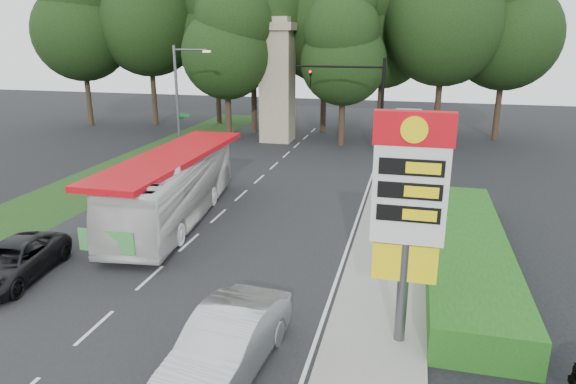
% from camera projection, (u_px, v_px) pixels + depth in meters
% --- Properties ---
extents(ground, '(120.00, 120.00, 0.00)m').
position_uv_depth(ground, '(85.00, 337.00, 15.45)').
color(ground, black).
rests_on(ground, ground).
extents(road_surface, '(14.00, 80.00, 0.02)m').
position_uv_depth(road_surface, '(225.00, 210.00, 26.58)').
color(road_surface, black).
rests_on(road_surface, ground).
extents(sidewalk_right, '(3.00, 80.00, 0.12)m').
position_uv_depth(sidewalk_right, '(392.00, 223.00, 24.62)').
color(sidewalk_right, gray).
rests_on(sidewalk_right, ground).
extents(grass_verge_left, '(5.00, 50.00, 0.02)m').
position_uv_depth(grass_verge_left, '(123.00, 170.00, 34.32)').
color(grass_verge_left, '#193814').
rests_on(grass_verge_left, ground).
extents(hedge, '(3.00, 14.00, 1.20)m').
position_uv_depth(hedge, '(466.00, 251.00, 20.06)').
color(hedge, '#185015').
rests_on(hedge, ground).
extents(gas_station_pylon, '(2.10, 0.45, 6.85)m').
position_uv_depth(gas_station_pylon, '(409.00, 200.00, 13.88)').
color(gas_station_pylon, '#59595E').
rests_on(gas_station_pylon, ground).
extents(traffic_signal_mast, '(6.10, 0.35, 7.20)m').
position_uv_depth(traffic_signal_mast, '(363.00, 96.00, 35.03)').
color(traffic_signal_mast, black).
rests_on(traffic_signal_mast, ground).
extents(streetlight_signs, '(2.75, 0.98, 8.00)m').
position_uv_depth(streetlight_signs, '(180.00, 98.00, 36.15)').
color(streetlight_signs, '#59595E').
rests_on(streetlight_signs, ground).
extents(monument, '(3.00, 3.00, 10.05)m').
position_uv_depth(monument, '(277.00, 80.00, 42.23)').
color(monument, gray).
rests_on(monument, ground).
extents(tree_far_west, '(8.96, 8.96, 17.60)m').
position_uv_depth(tree_far_west, '(79.00, 12.00, 47.94)').
color(tree_far_west, '#2D2116').
rests_on(tree_far_west, ground).
extents(tree_west_mid, '(9.80, 9.80, 19.25)m').
position_uv_depth(tree_west_mid, '(147.00, 1.00, 48.12)').
color(tree_west_mid, '#2D2116').
rests_on(tree_west_mid, ground).
extents(tree_west_near, '(8.40, 8.40, 16.50)m').
position_uv_depth(tree_west_near, '(215.00, 20.00, 49.10)').
color(tree_west_near, '#2D2116').
rests_on(tree_west_near, ground).
extents(tree_center_right, '(9.24, 9.24, 18.15)m').
position_uv_depth(tree_center_right, '(325.00, 6.00, 44.43)').
color(tree_center_right, '#2D2116').
rests_on(tree_center_right, ground).
extents(tree_east_near, '(8.12, 8.12, 15.95)m').
position_uv_depth(tree_east_near, '(384.00, 23.00, 45.53)').
color(tree_east_near, '#2D2116').
rests_on(tree_east_near, ground).
extents(tree_far_east, '(8.68, 8.68, 17.05)m').
position_uv_depth(tree_far_east, '(509.00, 13.00, 41.19)').
color(tree_far_east, '#2D2116').
rests_on(tree_far_east, ground).
extents(tree_monument_left, '(7.28, 7.28, 14.30)m').
position_uv_depth(tree_monument_left, '(226.00, 35.00, 41.16)').
color(tree_monument_left, '#2D2116').
rests_on(tree_monument_left, ground).
extents(tree_monument_right, '(6.72, 6.72, 13.20)m').
position_uv_depth(tree_monument_right, '(344.00, 44.00, 39.64)').
color(tree_monument_right, '#2D2116').
rests_on(tree_monument_right, ground).
extents(transit_bus, '(4.15, 12.09, 3.30)m').
position_uv_depth(transit_bus, '(174.00, 187.00, 24.75)').
color(transit_bus, white).
rests_on(transit_bus, ground).
extents(sedan_silver, '(2.35, 5.48, 1.76)m').
position_uv_depth(sedan_silver, '(227.00, 344.00, 13.60)').
color(sedan_silver, '#B3B5BB').
rests_on(sedan_silver, ground).
extents(suv_charcoal, '(2.92, 5.25, 1.39)m').
position_uv_depth(suv_charcoal, '(12.00, 262.00, 18.93)').
color(suv_charcoal, black).
rests_on(suv_charcoal, ground).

